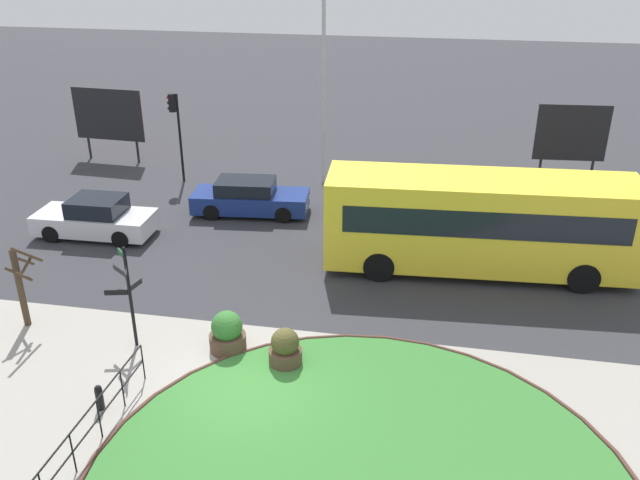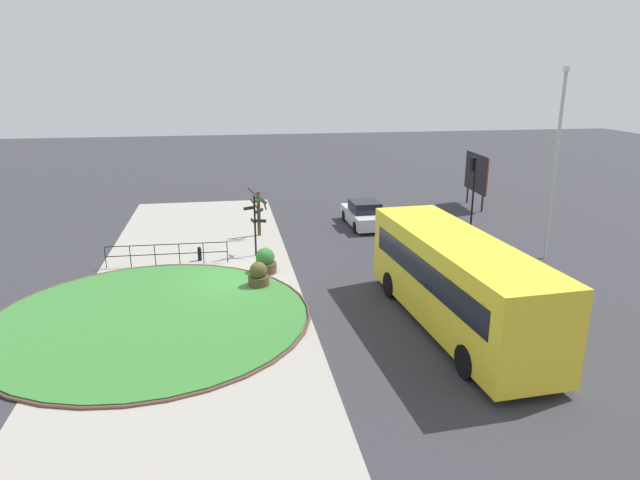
{
  "view_description": "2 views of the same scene",
  "coord_description": "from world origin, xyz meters",
  "px_view_note": "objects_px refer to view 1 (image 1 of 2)",
  "views": [
    {
      "loc": [
        4.24,
        -12.97,
        10.35
      ],
      "look_at": [
        0.96,
        4.47,
        2.04
      ],
      "focal_mm": 37.36,
      "sensor_mm": 36.0,
      "label": 1
    },
    {
      "loc": [
        22.66,
        -0.17,
        8.55
      ],
      "look_at": [
        1.7,
        3.39,
        2.22
      ],
      "focal_mm": 31.57,
      "sensor_mm": 36.0,
      "label": 2
    }
  ],
  "objects_px": {
    "traffic_light_near": "(175,118)",
    "planter_kerbside": "(227,333)",
    "signpost_directional": "(128,289)",
    "car_near_lane": "(96,219)",
    "billboard_left": "(571,134)",
    "bollard_foreground": "(99,397)",
    "planter_near_signpost": "(285,349)",
    "bus_yellow": "(480,222)",
    "car_far_lane": "(250,198)",
    "lamppost_tall": "(324,77)",
    "billboard_right": "(109,116)",
    "street_tree_bare": "(21,282)"
  },
  "relations": [
    {
      "from": "traffic_light_near",
      "to": "planter_kerbside",
      "type": "distance_m",
      "value": 14.06
    },
    {
      "from": "signpost_directional",
      "to": "traffic_light_near",
      "type": "relative_size",
      "value": 0.76
    },
    {
      "from": "car_near_lane",
      "to": "billboard_left",
      "type": "height_order",
      "value": "billboard_left"
    },
    {
      "from": "bollard_foreground",
      "to": "planter_kerbside",
      "type": "relative_size",
      "value": 0.6
    },
    {
      "from": "billboard_left",
      "to": "planter_near_signpost",
      "type": "height_order",
      "value": "billboard_left"
    },
    {
      "from": "bus_yellow",
      "to": "car_far_lane",
      "type": "distance_m",
      "value": 9.39
    },
    {
      "from": "car_far_lane",
      "to": "planter_near_signpost",
      "type": "height_order",
      "value": "car_far_lane"
    },
    {
      "from": "signpost_directional",
      "to": "car_near_lane",
      "type": "bearing_deg",
      "value": 124.62
    },
    {
      "from": "bus_yellow",
      "to": "traffic_light_near",
      "type": "height_order",
      "value": "traffic_light_near"
    },
    {
      "from": "traffic_light_near",
      "to": "planter_near_signpost",
      "type": "distance_m",
      "value": 15.24
    },
    {
      "from": "traffic_light_near",
      "to": "planter_near_signpost",
      "type": "bearing_deg",
      "value": 112.16
    },
    {
      "from": "bollard_foreground",
      "to": "traffic_light_near",
      "type": "xyz_separation_m",
      "value": [
        -4.01,
        15.34,
        2.54
      ]
    },
    {
      "from": "lamppost_tall",
      "to": "planter_kerbside",
      "type": "height_order",
      "value": "lamppost_tall"
    },
    {
      "from": "car_near_lane",
      "to": "traffic_light_near",
      "type": "distance_m",
      "value": 6.6
    },
    {
      "from": "signpost_directional",
      "to": "lamppost_tall",
      "type": "relative_size",
      "value": 0.34
    },
    {
      "from": "traffic_light_near",
      "to": "lamppost_tall",
      "type": "relative_size",
      "value": 0.45
    },
    {
      "from": "signpost_directional",
      "to": "bollard_foreground",
      "type": "height_order",
      "value": "signpost_directional"
    },
    {
      "from": "billboard_right",
      "to": "lamppost_tall",
      "type": "bearing_deg",
      "value": -3.6
    },
    {
      "from": "bus_yellow",
      "to": "planter_near_signpost",
      "type": "distance_m",
      "value": 8.26
    },
    {
      "from": "planter_near_signpost",
      "to": "planter_kerbside",
      "type": "bearing_deg",
      "value": 166.42
    },
    {
      "from": "signpost_directional",
      "to": "bus_yellow",
      "type": "xyz_separation_m",
      "value": [
        9.26,
        6.31,
        -0.02
      ]
    },
    {
      "from": "car_far_lane",
      "to": "lamppost_tall",
      "type": "distance_m",
      "value": 6.14
    },
    {
      "from": "bollard_foreground",
      "to": "car_far_lane",
      "type": "xyz_separation_m",
      "value": [
        0.13,
        12.27,
        0.31
      ]
    },
    {
      "from": "billboard_left",
      "to": "lamppost_tall",
      "type": "bearing_deg",
      "value": -173.55
    },
    {
      "from": "bus_yellow",
      "to": "planter_near_signpost",
      "type": "xyz_separation_m",
      "value": [
        -4.98,
        -6.47,
        -1.23
      ]
    },
    {
      "from": "planter_near_signpost",
      "to": "street_tree_bare",
      "type": "distance_m",
      "value": 7.75
    },
    {
      "from": "bus_yellow",
      "to": "car_far_lane",
      "type": "bearing_deg",
      "value": -24.09
    },
    {
      "from": "car_near_lane",
      "to": "traffic_light_near",
      "type": "height_order",
      "value": "traffic_light_near"
    },
    {
      "from": "car_far_lane",
      "to": "billboard_left",
      "type": "xyz_separation_m",
      "value": [
        12.89,
        6.12,
        1.55
      ]
    },
    {
      "from": "traffic_light_near",
      "to": "billboard_left",
      "type": "bearing_deg",
      "value": -179.36
    },
    {
      "from": "bollard_foreground",
      "to": "lamppost_tall",
      "type": "bearing_deg",
      "value": 81.71
    },
    {
      "from": "billboard_right",
      "to": "signpost_directional",
      "type": "bearing_deg",
      "value": -58.73
    },
    {
      "from": "car_near_lane",
      "to": "planter_near_signpost",
      "type": "relative_size",
      "value": 4.0
    },
    {
      "from": "car_near_lane",
      "to": "traffic_light_near",
      "type": "bearing_deg",
      "value": -99.37
    },
    {
      "from": "bus_yellow",
      "to": "street_tree_bare",
      "type": "relative_size",
      "value": 3.64
    },
    {
      "from": "bollard_foreground",
      "to": "car_near_lane",
      "type": "distance_m",
      "value": 10.4
    },
    {
      "from": "car_near_lane",
      "to": "car_far_lane",
      "type": "xyz_separation_m",
      "value": [
        4.99,
        3.09,
        -0.01
      ]
    },
    {
      "from": "planter_kerbside",
      "to": "lamppost_tall",
      "type": "bearing_deg",
      "value": 89.25
    },
    {
      "from": "traffic_light_near",
      "to": "billboard_right",
      "type": "relative_size",
      "value": 1.11
    },
    {
      "from": "traffic_light_near",
      "to": "billboard_left",
      "type": "xyz_separation_m",
      "value": [
        17.02,
        3.05,
        -0.67
      ]
    },
    {
      "from": "billboard_right",
      "to": "planter_kerbside",
      "type": "relative_size",
      "value": 3.08
    },
    {
      "from": "billboard_right",
      "to": "bollard_foreground",
      "type": "bearing_deg",
      "value": -61.48
    },
    {
      "from": "planter_near_signpost",
      "to": "billboard_left",
      "type": "bearing_deg",
      "value": 60.09
    },
    {
      "from": "billboard_left",
      "to": "planter_near_signpost",
      "type": "relative_size",
      "value": 3.22
    },
    {
      "from": "planter_kerbside",
      "to": "car_near_lane",
      "type": "bearing_deg",
      "value": 138.54
    },
    {
      "from": "planter_kerbside",
      "to": "street_tree_bare",
      "type": "relative_size",
      "value": 0.42
    },
    {
      "from": "car_near_lane",
      "to": "billboard_right",
      "type": "height_order",
      "value": "billboard_right"
    },
    {
      "from": "traffic_light_near",
      "to": "street_tree_bare",
      "type": "distance_m",
      "value": 12.36
    },
    {
      "from": "car_far_lane",
      "to": "planter_near_signpost",
      "type": "relative_size",
      "value": 4.31
    },
    {
      "from": "bus_yellow",
      "to": "billboard_right",
      "type": "height_order",
      "value": "billboard_right"
    }
  ]
}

